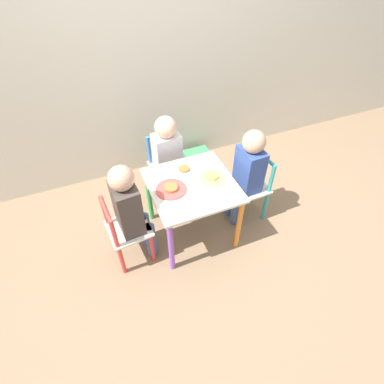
# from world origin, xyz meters

# --- Properties ---
(ground_plane) EXTENTS (6.00, 6.00, 0.00)m
(ground_plane) POSITION_xyz_m (0.00, 0.00, 0.00)
(ground_plane) COLOR #7F664C
(house_wall) EXTENTS (6.00, 0.06, 2.60)m
(house_wall) POSITION_xyz_m (0.00, 0.92, 1.30)
(house_wall) COLOR beige
(house_wall) RESTS_ON ground_plane
(kids_table) EXTENTS (0.55, 0.55, 0.49)m
(kids_table) POSITION_xyz_m (0.00, 0.00, 0.41)
(kids_table) COLOR silver
(kids_table) RESTS_ON ground_plane
(chair_red) EXTENTS (0.28, 0.28, 0.53)m
(chair_red) POSITION_xyz_m (-0.48, -0.04, 0.27)
(chair_red) COLOR silver
(chair_red) RESTS_ON ground_plane
(chair_blue) EXTENTS (0.27, 0.27, 0.53)m
(chair_blue) POSITION_xyz_m (-0.02, 0.48, 0.27)
(chair_blue) COLOR silver
(chair_blue) RESTS_ON ground_plane
(chair_teal) EXTENTS (0.27, 0.27, 0.53)m
(chair_teal) POSITION_xyz_m (0.48, 0.02, 0.27)
(chair_teal) COLOR silver
(chair_teal) RESTS_ON ground_plane
(child_left) EXTENTS (0.22, 0.21, 0.79)m
(child_left) POSITION_xyz_m (-0.42, -0.03, 0.46)
(child_left) COLOR #4C608E
(child_left) RESTS_ON ground_plane
(child_back) EXTENTS (0.21, 0.22, 0.74)m
(child_back) POSITION_xyz_m (-0.02, 0.42, 0.45)
(child_back) COLOR #38383D
(child_back) RESTS_ON ground_plane
(child_right) EXTENTS (0.21, 0.20, 0.77)m
(child_right) POSITION_xyz_m (0.42, 0.01, 0.46)
(child_right) COLOR #4C608E
(child_right) RESTS_ON ground_plane
(plate_left) EXTENTS (0.20, 0.20, 0.03)m
(plate_left) POSITION_xyz_m (-0.14, 0.00, 0.49)
(plate_left) COLOR #E54C47
(plate_left) RESTS_ON kids_table
(plate_back) EXTENTS (0.17, 0.17, 0.03)m
(plate_back) POSITION_xyz_m (0.00, 0.14, 0.49)
(plate_back) COLOR white
(plate_back) RESTS_ON kids_table
(plate_right) EXTENTS (0.18, 0.18, 0.03)m
(plate_right) POSITION_xyz_m (0.14, 0.00, 0.49)
(plate_right) COLOR #EADB66
(plate_right) RESTS_ON kids_table
(storage_bin) EXTENTS (0.24, 0.20, 0.13)m
(storage_bin) POSITION_xyz_m (0.35, 0.72, 0.07)
(storage_bin) COLOR #3D8E56
(storage_bin) RESTS_ON ground_plane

